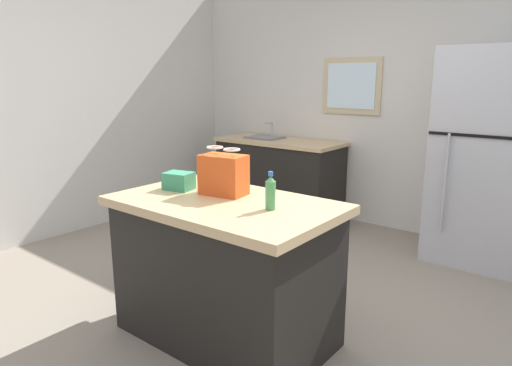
% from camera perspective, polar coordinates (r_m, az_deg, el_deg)
% --- Properties ---
extents(ground, '(6.56, 6.56, 0.00)m').
position_cam_1_polar(ground, '(3.19, 1.38, -16.73)').
color(ground, gray).
extents(back_wall, '(5.47, 0.13, 2.70)m').
position_cam_1_polar(back_wall, '(4.92, 18.76, 9.69)').
color(back_wall, silver).
rests_on(back_wall, ground).
extents(left_wall, '(0.10, 4.82, 2.70)m').
position_cam_1_polar(left_wall, '(4.92, -25.21, 9.12)').
color(left_wall, silver).
rests_on(left_wall, ground).
extents(kitchen_island, '(1.34, 0.81, 0.88)m').
position_cam_1_polar(kitchen_island, '(2.82, -3.86, -10.81)').
color(kitchen_island, black).
rests_on(kitchen_island, ground).
extents(refrigerator, '(0.80, 0.72, 1.84)m').
position_cam_1_polar(refrigerator, '(4.34, 26.97, 2.82)').
color(refrigerator, '#B7B7BC').
rests_on(refrigerator, ground).
extents(sink_counter, '(1.47, 0.65, 1.08)m').
position_cam_1_polar(sink_counter, '(5.32, 2.89, 0.82)').
color(sink_counter, black).
rests_on(sink_counter, ground).
extents(shopping_bag, '(0.30, 0.21, 0.29)m').
position_cam_1_polar(shopping_bag, '(2.78, -4.10, 1.10)').
color(shopping_bag, '#DB511E').
rests_on(shopping_bag, kitchen_island).
extents(small_box, '(0.20, 0.17, 0.11)m').
position_cam_1_polar(small_box, '(2.95, -9.67, 0.25)').
color(small_box, '#388E66').
rests_on(small_box, kitchen_island).
extents(bottle, '(0.06, 0.06, 0.21)m').
position_cam_1_polar(bottle, '(2.46, 1.83, -1.24)').
color(bottle, '#4C9956').
rests_on(bottle, kitchen_island).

